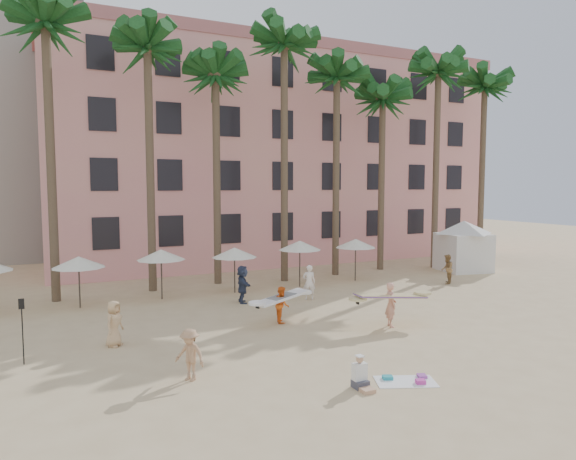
# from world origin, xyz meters

# --- Properties ---
(ground) EXTENTS (120.00, 120.00, 0.00)m
(ground) POSITION_xyz_m (0.00, 0.00, 0.00)
(ground) COLOR #D1B789
(ground) RESTS_ON ground
(pink_hotel) EXTENTS (35.00, 14.00, 16.00)m
(pink_hotel) POSITION_xyz_m (7.00, 26.00, 8.00)
(pink_hotel) COLOR #E79B8C
(pink_hotel) RESTS_ON ground
(palm_row) EXTENTS (44.40, 5.40, 16.30)m
(palm_row) POSITION_xyz_m (0.51, 15.00, 12.97)
(palm_row) COLOR brown
(palm_row) RESTS_ON ground
(umbrella_row) EXTENTS (22.50, 2.70, 2.73)m
(umbrella_row) POSITION_xyz_m (-3.00, 12.50, 2.33)
(umbrella_row) COLOR #332B23
(umbrella_row) RESTS_ON ground
(cabana) EXTENTS (5.27, 5.27, 3.50)m
(cabana) POSITION_xyz_m (15.82, 12.48, 2.07)
(cabana) COLOR silver
(cabana) RESTS_ON ground
(beach_towel) EXTENTS (2.05, 1.63, 0.14)m
(beach_towel) POSITION_xyz_m (-0.72, -2.02, 0.03)
(beach_towel) COLOR white
(beach_towel) RESTS_ON ground
(carrier_yellow) EXTENTS (3.23, 0.98, 1.88)m
(carrier_yellow) POSITION_xyz_m (2.58, 3.16, 1.05)
(carrier_yellow) COLOR #DE957D
(carrier_yellow) RESTS_ON ground
(carrier_white) EXTENTS (3.01, 1.80, 1.58)m
(carrier_white) POSITION_xyz_m (-1.28, 5.75, 0.86)
(carrier_white) COLOR orange
(carrier_white) RESTS_ON ground
(beachgoers) EXTENTS (20.73, 10.55, 1.91)m
(beachgoers) POSITION_xyz_m (-0.53, 7.39, 0.90)
(beachgoers) COLOR tan
(beachgoers) RESTS_ON ground
(paddle) EXTENTS (0.18, 0.04, 2.23)m
(paddle) POSITION_xyz_m (-11.25, 4.73, 1.41)
(paddle) COLOR black
(paddle) RESTS_ON ground
(seated_man) EXTENTS (0.43, 0.74, 0.96)m
(seated_man) POSITION_xyz_m (-2.27, -1.84, 0.33)
(seated_man) COLOR #3F3F4C
(seated_man) RESTS_ON ground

